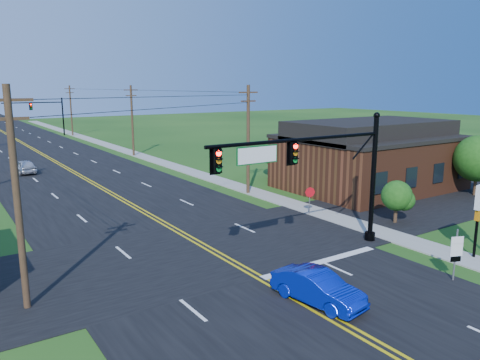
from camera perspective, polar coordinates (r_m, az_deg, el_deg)
ground at (r=17.82m, az=16.41°, el=-19.14°), size 260.00×260.00×0.00m
road_main at (r=61.42m, az=-22.05°, el=2.25°), size 16.00×220.00×0.04m
road_cross at (r=26.28m, az=-4.23°, el=-8.42°), size 70.00×10.00×0.04m
sidewalk at (r=55.19m, az=-9.13°, el=2.01°), size 2.00×160.00×0.08m
signal_mast_main at (r=24.41m, az=9.23°, el=1.43°), size 11.30×0.60×7.48m
signal_mast_far at (r=91.17m, az=-23.50°, el=7.73°), size 10.98×0.60×7.48m
brick_building at (r=42.82m, az=15.42°, el=2.18°), size 14.20×11.20×4.70m
utility_pole_left_a at (r=20.17m, az=-25.57°, el=-1.75°), size 1.80×0.28×9.00m
utility_pole_right_a at (r=38.64m, az=1.00°, el=5.17°), size 1.80×0.28×9.00m
utility_pole_right_b at (r=61.73m, az=-13.01°, el=7.23°), size 1.80×0.28×9.00m
utility_pole_right_c at (r=90.35m, az=-19.91°, el=8.08°), size 1.80×0.28×9.00m
tree_right_front at (r=42.82m, az=27.00°, el=2.35°), size 3.80×3.80×5.00m
tree_right_back at (r=45.76m, az=4.52°, el=3.44°), size 3.00×3.00×4.10m
shrub_corner at (r=32.30m, az=18.57°, el=-1.84°), size 2.00×2.00×2.86m
blue_car at (r=20.15m, az=9.45°, el=-12.90°), size 2.09×4.30×1.36m
distant_car at (r=53.20m, az=-24.79°, el=1.47°), size 2.02×4.23×1.40m
route_sign at (r=23.89m, az=24.85°, el=-7.89°), size 0.59×0.27×2.50m
stop_sign at (r=32.89m, az=8.51°, el=-1.83°), size 0.68×0.29×2.02m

